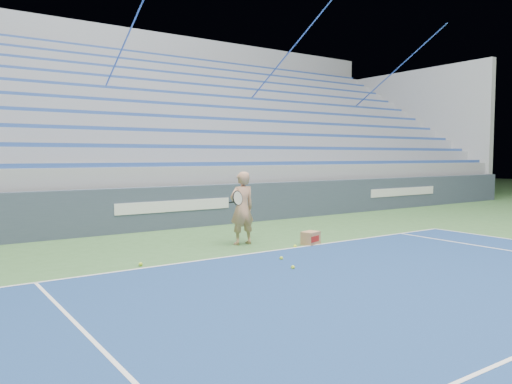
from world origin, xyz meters
TOP-DOWN VIEW (x-y plane):
  - sponsor_barrier at (0.00, 15.88)m, footprint 30.00×0.32m
  - bleachers at (0.00, 21.60)m, footprint 31.00×9.15m
  - tennis_player at (0.18, 12.87)m, footprint 0.89×0.81m
  - ball_box at (1.38, 12.03)m, footprint 0.44×0.39m
  - tennis_ball_0 at (0.86, 11.92)m, footprint 0.07×0.07m
  - tennis_ball_1 at (-2.39, 12.11)m, footprint 0.07×0.07m
  - tennis_ball_2 at (-0.11, 11.13)m, footprint 0.07×0.07m
  - tennis_ball_3 at (-0.40, 10.43)m, footprint 0.07×0.07m

SIDE VIEW (x-z plane):
  - tennis_ball_0 at x=0.86m, z-range 0.00..0.07m
  - tennis_ball_1 at x=-2.39m, z-range 0.00..0.07m
  - tennis_ball_2 at x=-0.11m, z-range 0.00..0.07m
  - tennis_ball_3 at x=-0.40m, z-range 0.00..0.07m
  - ball_box at x=1.38m, z-range 0.00..0.28m
  - sponsor_barrier at x=0.00m, z-range 0.00..1.10m
  - tennis_player at x=0.18m, z-range 0.00..1.56m
  - bleachers at x=0.00m, z-range -1.29..6.01m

